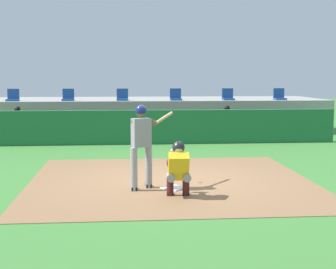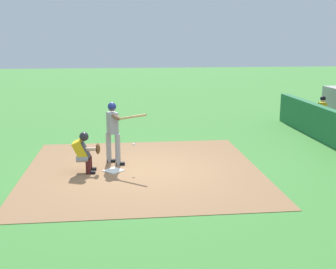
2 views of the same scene
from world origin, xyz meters
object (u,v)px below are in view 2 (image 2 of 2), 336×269
Objects in this scene: home_plate at (114,171)px; catcher_crouched at (85,151)px; batter_at_plate at (113,129)px; dugout_player_0 at (319,111)px.

home_plate is 0.95m from catcher_crouched.
dugout_player_0 is (-4.20, 8.13, -0.36)m from batter_at_plate.
home_plate is 1.22m from batter_at_plate.
batter_at_plate is at bearing 178.93° from home_plate.
home_plate is 0.24× the size of batter_at_plate.
dugout_player_0 is at bearing 118.74° from catcher_crouched.
home_plate is at bearing 90.04° from catcher_crouched.
catcher_crouched reaches higher than home_plate.
dugout_player_0 is at bearing 120.91° from home_plate.
batter_at_plate is at bearing 131.70° from catcher_crouched.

